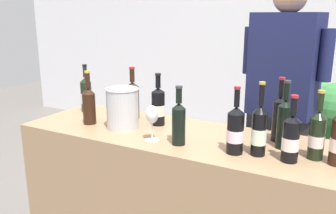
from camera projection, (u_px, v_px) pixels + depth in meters
name	position (u px, v px, depth m)	size (l,w,h in m)	color
wall_back	(284.00, 29.00, 4.08)	(8.00, 0.10, 2.80)	white
counter	(184.00, 207.00, 2.11)	(1.96, 0.62, 0.90)	#9E7A56
wine_bottle_0	(279.00, 117.00, 1.87)	(0.07, 0.07, 0.35)	black
wine_bottle_1	(179.00, 122.00, 1.82)	(0.07, 0.07, 0.31)	black
wine_bottle_2	(86.00, 94.00, 2.45)	(0.08, 0.08, 0.33)	black
wine_bottle_3	(133.00, 99.00, 2.28)	(0.08, 0.08, 0.34)	black
wine_bottle_4	(317.00, 135.00, 1.64)	(0.07, 0.07, 0.33)	black
wine_bottle_6	(235.00, 130.00, 1.70)	(0.08, 0.08, 0.33)	black
wine_bottle_7	(284.00, 122.00, 1.77)	(0.07, 0.07, 0.35)	black
wine_bottle_8	(158.00, 106.00, 2.15)	(0.08, 0.08, 0.32)	black
wine_bottle_9	(89.00, 104.00, 2.17)	(0.08, 0.08, 0.33)	black
wine_bottle_10	(291.00, 138.00, 1.61)	(0.08, 0.08, 0.31)	black
wine_bottle_11	(259.00, 130.00, 1.68)	(0.07, 0.07, 0.36)	black
wine_glass	(152.00, 116.00, 1.88)	(0.07, 0.07, 0.19)	silver
ice_bucket	(122.00, 108.00, 2.09)	(0.20, 0.20, 0.24)	silver
person_server	(280.00, 125.00, 2.29)	(0.55, 0.30, 1.77)	black
potted_shrub	(329.00, 127.00, 2.72)	(0.53, 0.58, 1.09)	brown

